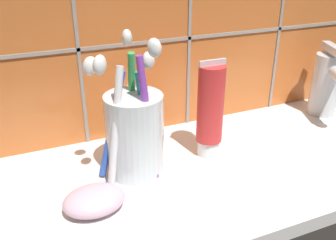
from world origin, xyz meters
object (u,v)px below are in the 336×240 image
at_px(sink_faucet, 328,83).
at_px(toothbrush_cup, 134,131).
at_px(toothpaste_tube, 210,110).
at_px(soap_bar, 94,200).

bearing_deg(sink_faucet, toothbrush_cup, -62.51).
relative_size(toothpaste_tube, sink_faucet, 1.15).
distance_m(toothbrush_cup, toothpaste_tube, 0.11).
distance_m(toothbrush_cup, sink_faucet, 0.36).
bearing_deg(toothpaste_tube, toothbrush_cup, -179.86).
bearing_deg(toothpaste_tube, soap_bar, -161.85).
bearing_deg(soap_bar, toothbrush_cup, 40.22).
distance_m(sink_faucet, soap_bar, 0.45).
xyz_separation_m(toothbrush_cup, sink_faucet, (0.36, 0.04, -0.00)).
height_order(toothbrush_cup, toothpaste_tube, toothbrush_cup).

